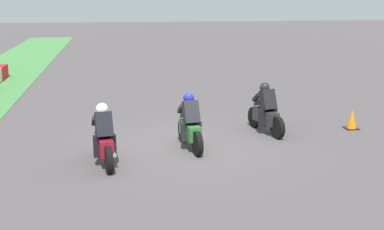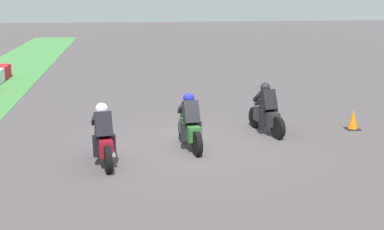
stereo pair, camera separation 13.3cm
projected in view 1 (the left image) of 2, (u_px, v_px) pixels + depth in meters
The scene contains 5 objects.
ground_plane at pixel (188, 147), 14.31m from camera, with size 120.00×120.00×0.00m, color #4D4648.
rider_lane_a at pixel (266, 112), 15.59m from camera, with size 2.02×0.66×1.51m.
rider_lane_b at pixel (190, 126), 14.03m from camera, with size 2.04×0.59×1.51m.
rider_lane_c at pixel (104, 140), 12.73m from camera, with size 2.04×0.60×1.51m.
traffic_cone at pixel (352, 120), 16.09m from camera, with size 0.40×0.40×0.62m.
Camera 1 is at (-13.60, 1.87, 4.14)m, focal length 48.97 mm.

